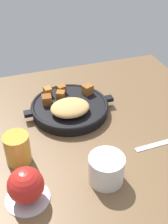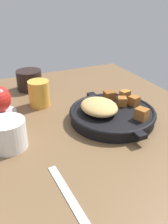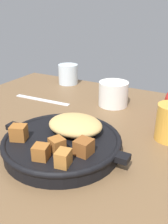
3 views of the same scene
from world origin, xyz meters
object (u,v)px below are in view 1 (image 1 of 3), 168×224
object	(u,v)px
red_apple	(26,185)
ceramic_mug_white	(106,169)
cast_iron_skillet	(70,107)
juice_glass_amber	(17,149)
butter_knife	(167,142)

from	to	relation	value
red_apple	ceramic_mug_white	world-z (taller)	red_apple
cast_iron_skillet	juice_glass_amber	size ratio (longest dim) A/B	3.49
juice_glass_amber	ceramic_mug_white	world-z (taller)	juice_glass_amber
red_apple	juice_glass_amber	world-z (taller)	red_apple
cast_iron_skillet	juice_glass_amber	bearing A→B (deg)	40.84
cast_iron_skillet	butter_knife	bearing A→B (deg)	135.81
butter_knife	ceramic_mug_white	size ratio (longest dim) A/B	2.24
red_apple	ceramic_mug_white	distance (cm)	18.86
red_apple	ceramic_mug_white	bearing A→B (deg)	179.57
red_apple	butter_knife	bearing A→B (deg)	-170.21
cast_iron_skillet	ceramic_mug_white	xyz separation A→B (cm)	(-0.95, 28.41, 1.18)
juice_glass_amber	ceramic_mug_white	bearing A→B (deg)	145.94
cast_iron_skillet	ceramic_mug_white	size ratio (longest dim) A/B	3.33
butter_knife	ceramic_mug_white	distance (cm)	22.44
cast_iron_skillet	ceramic_mug_white	world-z (taller)	ceramic_mug_white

